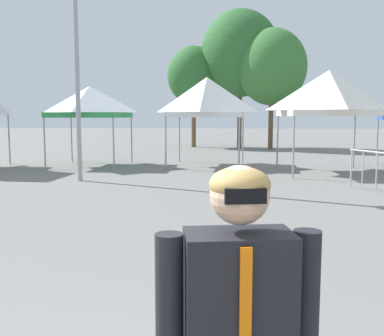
# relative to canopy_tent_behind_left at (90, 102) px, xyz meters

# --- Properties ---
(canopy_tent_behind_left) EXTENTS (2.83, 2.83, 3.13)m
(canopy_tent_behind_left) POSITION_rel_canopy_tent_behind_left_xyz_m (0.00, 0.00, 0.00)
(canopy_tent_behind_left) COLOR #9E9EA3
(canopy_tent_behind_left) RESTS_ON ground
(canopy_tent_behind_center) EXTENTS (3.05, 3.05, 3.47)m
(canopy_tent_behind_center) POSITION_rel_canopy_tent_behind_left_xyz_m (4.58, 0.46, 0.18)
(canopy_tent_behind_center) COLOR #9E9EA3
(canopy_tent_behind_center) RESTS_ON ground
(canopy_tent_left_of_center) EXTENTS (3.26, 3.26, 3.52)m
(canopy_tent_left_of_center) POSITION_rel_canopy_tent_behind_left_xyz_m (8.85, -1.47, 0.23)
(canopy_tent_left_of_center) COLOR #9E9EA3
(canopy_tent_left_of_center) RESTS_ON ground
(light_pole_near_lift) EXTENTS (0.36, 0.36, 8.40)m
(light_pole_near_lift) POSITION_rel_canopy_tent_behind_left_xyz_m (0.99, -4.17, 2.25)
(light_pole_near_lift) COLOR #9E9EA3
(light_pole_near_lift) RESTS_ON ground
(tree_behind_tents_center) EXTENTS (4.83, 4.83, 8.44)m
(tree_behind_tents_center) POSITION_rel_canopy_tent_behind_left_xyz_m (5.99, 10.96, 3.26)
(tree_behind_tents_center) COLOR brown
(tree_behind_tents_center) RESTS_ON ground
(tree_behind_tents_left) EXTENTS (3.30, 3.30, 6.30)m
(tree_behind_tents_left) POSITION_rel_canopy_tent_behind_left_xyz_m (3.11, 11.09, 1.96)
(tree_behind_tents_left) COLOR brown
(tree_behind_tents_left) RESTS_ON ground
(tree_behind_tents_right) EXTENTS (4.06, 4.06, 7.05)m
(tree_behind_tents_right) POSITION_rel_canopy_tent_behind_left_xyz_m (7.82, 9.67, 2.29)
(tree_behind_tents_right) COLOR brown
(tree_behind_tents_right) RESTS_ON ground
(crowd_barrier_by_lift) EXTENTS (0.88, 1.95, 1.08)m
(crowd_barrier_by_lift) POSITION_rel_canopy_tent_behind_left_xyz_m (9.26, -5.67, -1.76)
(crowd_barrier_by_lift) COLOR #B7BABF
(crowd_barrier_by_lift) RESTS_ON ground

